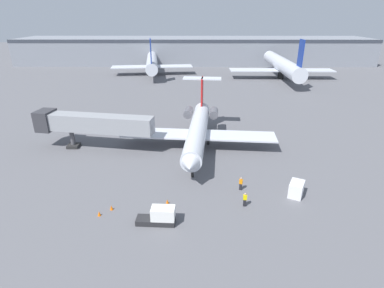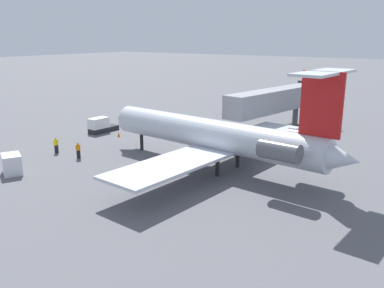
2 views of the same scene
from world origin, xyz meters
name	(u,v)px [view 1 (image 1 of 2)]	position (x,y,z in m)	size (l,w,h in m)	color
ground_plane	(194,158)	(0.00, 0.00, -0.05)	(400.00, 400.00, 0.10)	#5B5B60
regional_jet	(198,128)	(0.58, 3.88, 3.20)	(24.84, 26.55, 9.40)	silver
jet_bridge	(87,123)	(-16.63, 3.16, 4.29)	(18.95, 5.93, 5.96)	gray
ground_crew_marshaller	(241,184)	(5.66, -9.20, 0.86)	(0.47, 0.38, 1.69)	black
ground_crew_loader	(245,199)	(5.63, -12.68, 0.86)	(0.41, 0.27, 1.69)	black
baggage_tug_lead	(160,216)	(-3.55, -15.82, 0.84)	(4.06, 1.60, 1.90)	#262628
cargo_container_uld	(296,189)	(12.04, -10.45, 0.87)	(2.35, 2.66, 1.75)	silver
traffic_cone_near	(111,208)	(-9.15, -13.49, 0.28)	(0.36, 0.36, 0.55)	orange
traffic_cone_mid	(167,202)	(-3.10, -12.27, 0.28)	(0.36, 0.36, 0.55)	orange
traffic_cone_far	(99,213)	(-10.20, -14.58, 0.28)	(0.36, 0.36, 0.55)	orange
terminal_building	(194,50)	(0.00, 96.43, 5.26)	(147.71, 23.57, 10.50)	gray
parked_airliner_west_end	(152,63)	(-14.81, 67.80, 4.19)	(28.53, 33.56, 13.17)	silver
parked_airliner_west_mid	(282,65)	(28.71, 60.77, 4.48)	(33.90, 40.30, 13.77)	silver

